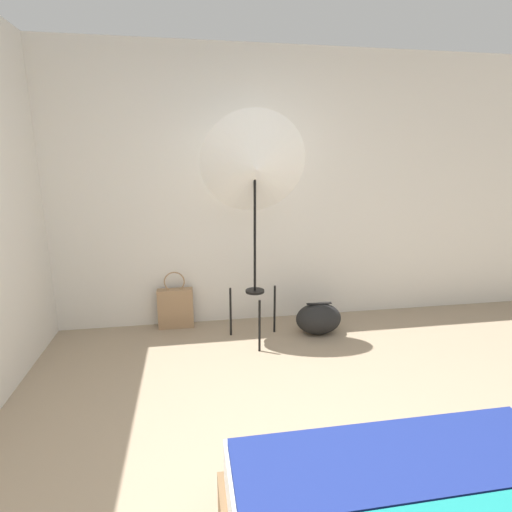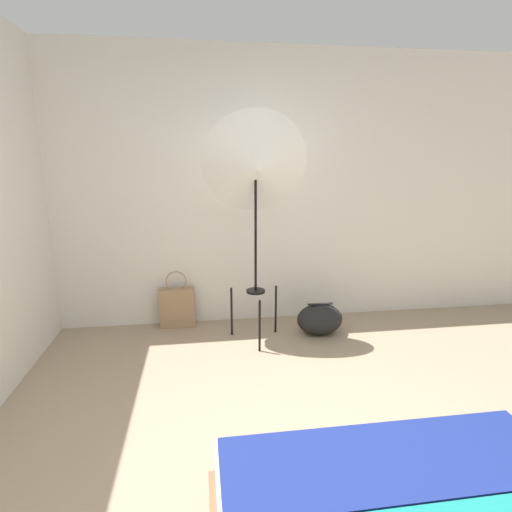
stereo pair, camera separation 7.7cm
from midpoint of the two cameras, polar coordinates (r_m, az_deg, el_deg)
The scene contains 4 objects.
wall_back at distance 3.87m, azimuth -3.17°, elevation 9.23°, with size 8.00×0.05×2.60m.
photo_umbrella at distance 3.36m, azimuth -0.85°, elevation 12.50°, with size 0.90×0.48×1.99m.
tote_bag at distance 3.97m, azimuth -11.96°, elevation -7.21°, with size 0.34×0.11×0.56m.
duffel_bag at distance 3.82m, azimuth 8.33°, elevation -8.84°, with size 0.43×0.29×0.30m.
Camera 1 is at (-0.47, -1.25, 1.61)m, focal length 28.00 mm.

